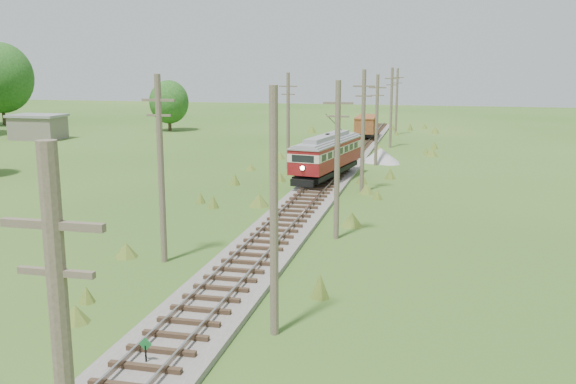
% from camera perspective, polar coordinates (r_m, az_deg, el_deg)
% --- Properties ---
extents(railbed_main, '(3.60, 96.00, 0.57)m').
position_cam_1_polar(railbed_main, '(51.33, 3.40, 1.00)').
color(railbed_main, '#605B54').
rests_on(railbed_main, ground).
extents(switch_marker, '(0.45, 0.06, 1.08)m').
position_cam_1_polar(switch_marker, '(21.26, -12.54, -13.59)').
color(switch_marker, black).
rests_on(switch_marker, ground).
extents(streetcar, '(4.32, 10.98, 4.96)m').
position_cam_1_polar(streetcar, '(51.43, 3.51, 3.48)').
color(streetcar, black).
rests_on(streetcar, ground).
extents(gondola, '(2.47, 7.24, 2.39)m').
position_cam_1_polar(gondola, '(79.96, 6.98, 5.92)').
color(gondola, black).
rests_on(gondola, ground).
extents(gravel_pile, '(3.75, 3.98, 1.36)m').
position_cam_1_polar(gravel_pile, '(62.59, 8.35, 3.22)').
color(gravel_pile, gray).
rests_on(gravel_pile, ground).
extents(utility_pole_r_1, '(0.30, 0.30, 8.80)m').
position_cam_1_polar(utility_pole_r_1, '(22.05, -1.25, -2.00)').
color(utility_pole_r_1, brown).
rests_on(utility_pole_r_1, ground).
extents(utility_pole_r_2, '(1.60, 0.30, 8.60)m').
position_cam_1_polar(utility_pole_r_2, '(34.53, 4.40, 2.95)').
color(utility_pole_r_2, brown).
rests_on(utility_pole_r_2, ground).
extents(utility_pole_r_3, '(1.60, 0.30, 9.00)m').
position_cam_1_polar(utility_pole_r_3, '(47.31, 6.68, 5.47)').
color(utility_pole_r_3, brown).
rests_on(utility_pole_r_3, ground).
extents(utility_pole_r_4, '(1.60, 0.30, 8.40)m').
position_cam_1_polar(utility_pole_r_4, '(60.24, 7.89, 6.44)').
color(utility_pole_r_4, brown).
rests_on(utility_pole_r_4, ground).
extents(utility_pole_r_5, '(1.60, 0.30, 8.90)m').
position_cam_1_polar(utility_pole_r_5, '(73.11, 9.16, 7.48)').
color(utility_pole_r_5, brown).
rests_on(utility_pole_r_5, ground).
extents(utility_pole_r_6, '(1.60, 0.30, 8.70)m').
position_cam_1_polar(utility_pole_r_6, '(86.08, 9.64, 7.99)').
color(utility_pole_r_6, brown).
rests_on(utility_pole_r_6, ground).
extents(utility_pole_l_a, '(1.60, 0.30, 9.00)m').
position_cam_1_polar(utility_pole_l_a, '(30.89, -11.24, 2.13)').
color(utility_pole_l_a, brown).
rests_on(utility_pole_l_a, ground).
extents(utility_pole_l_b, '(1.60, 0.30, 8.60)m').
position_cam_1_polar(utility_pole_l_b, '(57.47, 0.01, 6.41)').
color(utility_pole_l_b, brown).
rests_on(utility_pole_l_b, ground).
extents(tree_left_5, '(9.66, 9.66, 12.44)m').
position_cam_1_polar(tree_left_5, '(107.28, -24.19, 9.24)').
color(tree_left_5, '#38281C').
rests_on(tree_left_5, ground).
extents(tree_mid_a, '(5.46, 5.46, 7.03)m').
position_cam_1_polar(tree_mid_a, '(91.50, -10.53, 7.87)').
color(tree_mid_a, '#38281C').
rests_on(tree_mid_a, ground).
extents(shed, '(6.40, 4.40, 3.10)m').
position_cam_1_polar(shed, '(86.11, -21.34, 5.43)').
color(shed, slate).
rests_on(shed, ground).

